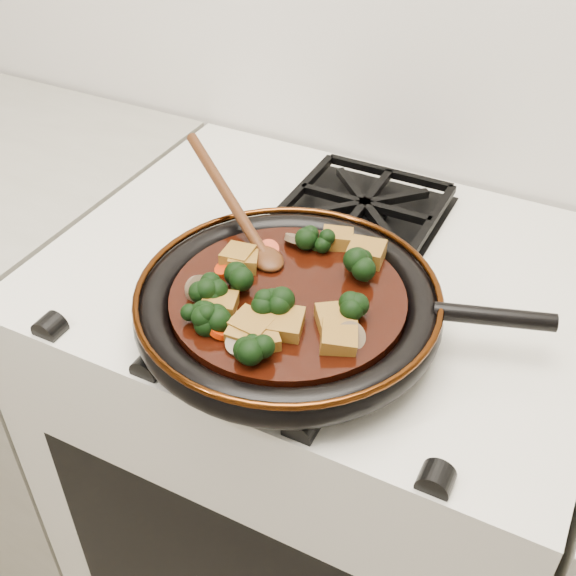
% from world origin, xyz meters
% --- Properties ---
extents(stove, '(0.76, 0.60, 0.90)m').
position_xyz_m(stove, '(0.00, 1.69, 0.45)').
color(stove, silver).
rests_on(stove, ground).
extents(burner_grate_front, '(0.23, 0.23, 0.03)m').
position_xyz_m(burner_grate_front, '(0.00, 1.55, 0.91)').
color(burner_grate_front, black).
rests_on(burner_grate_front, stove).
extents(burner_grate_back, '(0.23, 0.23, 0.03)m').
position_xyz_m(burner_grate_back, '(0.00, 1.83, 0.91)').
color(burner_grate_back, black).
rests_on(burner_grate_back, stove).
extents(skillet, '(0.49, 0.37, 0.05)m').
position_xyz_m(skillet, '(0.02, 1.55, 0.94)').
color(skillet, black).
rests_on(skillet, burner_grate_front).
extents(braising_sauce, '(0.29, 0.29, 0.02)m').
position_xyz_m(braising_sauce, '(0.01, 1.55, 0.95)').
color(braising_sauce, black).
rests_on(braising_sauce, skillet).
extents(tofu_cube_0, '(0.04, 0.05, 0.03)m').
position_xyz_m(tofu_cube_0, '(-0.07, 1.57, 0.97)').
color(tofu_cube_0, olive).
rests_on(tofu_cube_0, braising_sauce).
extents(tofu_cube_1, '(0.05, 0.05, 0.03)m').
position_xyz_m(tofu_cube_1, '(-0.04, 1.48, 0.97)').
color(tofu_cube_1, olive).
rests_on(tofu_cube_1, braising_sauce).
extents(tofu_cube_2, '(0.05, 0.05, 0.03)m').
position_xyz_m(tofu_cube_2, '(-0.06, 1.57, 0.97)').
color(tofu_cube_2, olive).
rests_on(tofu_cube_2, braising_sauce).
extents(tofu_cube_3, '(0.05, 0.05, 0.03)m').
position_xyz_m(tofu_cube_3, '(0.04, 1.49, 0.97)').
color(tofu_cube_3, olive).
rests_on(tofu_cube_3, braising_sauce).
extents(tofu_cube_4, '(0.04, 0.04, 0.03)m').
position_xyz_m(tofu_cube_4, '(0.01, 1.46, 0.97)').
color(tofu_cube_4, olive).
rests_on(tofu_cube_4, braising_sauce).
extents(tofu_cube_5, '(0.06, 0.06, 0.03)m').
position_xyz_m(tofu_cube_5, '(0.09, 1.52, 0.97)').
color(tofu_cube_5, olive).
rests_on(tofu_cube_5, braising_sauce).
extents(tofu_cube_6, '(0.05, 0.05, 0.03)m').
position_xyz_m(tofu_cube_6, '(0.07, 1.66, 0.97)').
color(tofu_cube_6, olive).
rests_on(tofu_cube_6, braising_sauce).
extents(tofu_cube_7, '(0.05, 0.04, 0.03)m').
position_xyz_m(tofu_cube_7, '(0.01, 1.47, 0.97)').
color(tofu_cube_7, olive).
rests_on(tofu_cube_7, braising_sauce).
extents(tofu_cube_8, '(0.05, 0.05, 0.03)m').
position_xyz_m(tofu_cube_8, '(0.02, 1.67, 0.97)').
color(tofu_cube_8, olive).
rests_on(tofu_cube_8, braising_sauce).
extents(tofu_cube_9, '(0.06, 0.05, 0.03)m').
position_xyz_m(tofu_cube_9, '(0.10, 1.50, 0.97)').
color(tofu_cube_9, olive).
rests_on(tofu_cube_9, braising_sauce).
extents(tofu_cube_10, '(0.05, 0.05, 0.02)m').
position_xyz_m(tofu_cube_10, '(0.03, 1.46, 0.97)').
color(tofu_cube_10, olive).
rests_on(tofu_cube_10, braising_sauce).
extents(broccoli_floret_0, '(0.09, 0.08, 0.06)m').
position_xyz_m(broccoli_floret_0, '(-0.06, 1.50, 0.97)').
color(broccoli_floret_0, black).
rests_on(broccoli_floret_0, braising_sauce).
extents(broccoli_floret_1, '(0.08, 0.09, 0.06)m').
position_xyz_m(broccoli_floret_1, '(-0.03, 1.46, 0.97)').
color(broccoli_floret_1, black).
rests_on(broccoli_floret_1, braising_sauce).
extents(broccoli_floret_2, '(0.09, 0.08, 0.07)m').
position_xyz_m(broccoli_floret_2, '(-0.05, 1.46, 0.97)').
color(broccoli_floret_2, black).
rests_on(broccoli_floret_2, braising_sauce).
extents(broccoli_floret_3, '(0.08, 0.09, 0.07)m').
position_xyz_m(broccoli_floret_3, '(-0.05, 1.53, 0.97)').
color(broccoli_floret_3, black).
rests_on(broccoli_floret_3, braising_sauce).
extents(broccoli_floret_4, '(0.08, 0.07, 0.07)m').
position_xyz_m(broccoli_floret_4, '(0.03, 1.44, 0.97)').
color(broccoli_floret_4, black).
rests_on(broccoli_floret_4, braising_sauce).
extents(broccoli_floret_5, '(0.09, 0.09, 0.07)m').
position_xyz_m(broccoli_floret_5, '(0.08, 1.62, 0.97)').
color(broccoli_floret_5, black).
rests_on(broccoli_floret_5, braising_sauce).
extents(broccoli_floret_6, '(0.09, 0.08, 0.07)m').
position_xyz_m(broccoli_floret_6, '(0.09, 1.55, 0.97)').
color(broccoli_floret_6, black).
rests_on(broccoli_floret_6, braising_sauce).
extents(broccoli_floret_7, '(0.09, 0.10, 0.08)m').
position_xyz_m(broccoli_floret_7, '(0.02, 1.50, 0.97)').
color(broccoli_floret_7, black).
rests_on(broccoli_floret_7, braising_sauce).
extents(broccoli_floret_8, '(0.08, 0.08, 0.06)m').
position_xyz_m(broccoli_floret_8, '(0.00, 1.65, 0.97)').
color(broccoli_floret_8, black).
rests_on(broccoli_floret_8, braising_sauce).
extents(carrot_coin_0, '(0.03, 0.03, 0.02)m').
position_xyz_m(carrot_coin_0, '(-0.04, 1.48, 0.96)').
color(carrot_coin_0, '#B82605').
rests_on(carrot_coin_0, braising_sauce).
extents(carrot_coin_1, '(0.03, 0.03, 0.02)m').
position_xyz_m(carrot_coin_1, '(-0.05, 1.61, 0.96)').
color(carrot_coin_1, '#B82605').
rests_on(carrot_coin_1, braising_sauce).
extents(carrot_coin_2, '(0.03, 0.03, 0.02)m').
position_xyz_m(carrot_coin_2, '(-0.02, 1.45, 0.96)').
color(carrot_coin_2, '#B82605').
rests_on(carrot_coin_2, braising_sauce).
extents(carrot_coin_3, '(0.03, 0.03, 0.02)m').
position_xyz_m(carrot_coin_3, '(-0.08, 1.55, 0.96)').
color(carrot_coin_3, '#B82605').
rests_on(carrot_coin_3, braising_sauce).
extents(mushroom_slice_0, '(0.04, 0.04, 0.02)m').
position_xyz_m(mushroom_slice_0, '(-0.02, 1.65, 0.97)').
color(mushroom_slice_0, brown).
rests_on(mushroom_slice_0, braising_sauce).
extents(mushroom_slice_1, '(0.05, 0.05, 0.03)m').
position_xyz_m(mushroom_slice_1, '(0.11, 1.50, 0.97)').
color(mushroom_slice_1, brown).
rests_on(mushroom_slice_1, braising_sauce).
extents(mushroom_slice_2, '(0.04, 0.04, 0.02)m').
position_xyz_m(mushroom_slice_2, '(0.01, 1.44, 0.97)').
color(mushroom_slice_2, brown).
rests_on(mushroom_slice_2, braising_sauce).
extents(mushroom_slice_3, '(0.04, 0.04, 0.03)m').
position_xyz_m(mushroom_slice_3, '(-0.08, 1.50, 0.97)').
color(mushroom_slice_3, brown).
rests_on(mushroom_slice_3, braising_sauce).
extents(wooden_spoon, '(0.14, 0.11, 0.24)m').
position_xyz_m(wooden_spoon, '(-0.10, 1.63, 0.98)').
color(wooden_spoon, '#45230E').
rests_on(wooden_spoon, braising_sauce).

